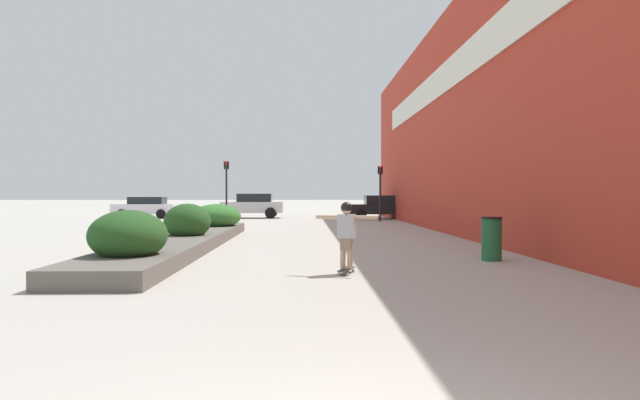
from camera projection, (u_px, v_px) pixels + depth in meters
building_wall_right at (479, 109)px, 19.43m from camera, size 0.67×45.43×8.99m
planter_box at (188, 232)px, 17.05m from camera, size 1.96×15.41×1.30m
skateboard at (346, 270)px, 11.31m from camera, size 0.41×0.80×0.10m
skateboarder at (346, 228)px, 11.30m from camera, size 1.21×0.44×1.33m
trash_bin at (492, 239)px, 13.53m from camera, size 0.49×0.49×1.04m
car_leftmost at (382, 207)px, 36.26m from camera, size 4.25×1.99×1.50m
car_center_left at (146, 207)px, 37.33m from camera, size 4.02×1.85×1.40m
car_center_right at (253, 205)px, 37.60m from camera, size 4.04×2.03×1.61m
traffic_light_left at (226, 180)px, 32.59m from camera, size 0.28×0.30×3.46m
traffic_light_right at (380, 183)px, 33.09m from camera, size 0.28×0.30×3.20m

